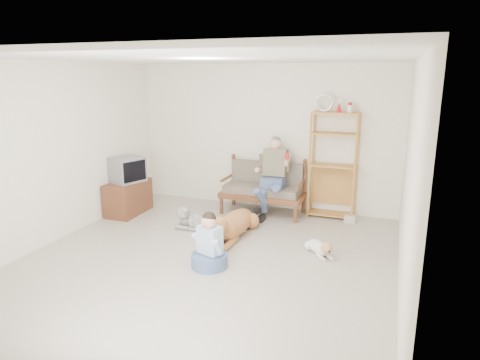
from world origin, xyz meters
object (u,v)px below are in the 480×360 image
at_px(etagere, 333,164).
at_px(tv_stand, 128,197).
at_px(loveseat, 264,187).
at_px(golden_retriever, 232,225).

height_order(etagere, tv_stand, etagere).
bearing_deg(tv_stand, loveseat, 20.41).
bearing_deg(loveseat, golden_retriever, -92.95).
relative_size(loveseat, etagere, 0.69).
height_order(tv_stand, golden_retriever, tv_stand).
distance_m(loveseat, golden_retriever, 1.43).
relative_size(etagere, tv_stand, 2.41).
xyz_separation_m(loveseat, golden_retriever, (-0.10, -1.39, -0.28)).
bearing_deg(golden_retriever, etagere, 51.89).
bearing_deg(loveseat, tv_stand, -157.56).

